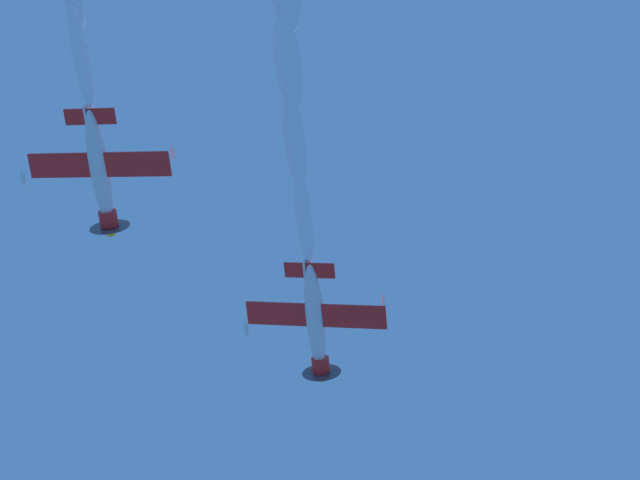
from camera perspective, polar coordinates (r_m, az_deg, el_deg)
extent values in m
ellipsoid|color=silver|center=(73.26, -0.22, -3.54)|extent=(3.95, 6.67, 1.62)
cylinder|color=red|center=(74.52, 0.03, -5.70)|extent=(1.56, 1.40, 1.36)
cone|color=yellow|center=(74.80, 0.08, -6.15)|extent=(0.85, 0.92, 0.66)
cylinder|color=#3F3F47|center=(74.74, 0.07, -6.05)|extent=(2.62, 1.29, 2.89)
cube|color=red|center=(73.03, -0.21, -3.44)|extent=(8.10, 4.53, 2.64)
ellipsoid|color=silver|center=(72.26, -3.37, -4.11)|extent=(0.64, 0.96, 0.35)
ellipsoid|color=silver|center=(74.04, 2.88, -2.78)|extent=(0.64, 0.96, 0.35)
cube|color=red|center=(72.21, -0.49, -1.39)|extent=(3.07, 2.00, 1.01)
cube|color=silver|center=(72.65, -0.60, -1.22)|extent=(0.83, 1.24, 1.16)
ellipsoid|color=#1E232D|center=(73.76, -0.29, -3.64)|extent=(1.40, 1.76, 0.90)
ellipsoid|color=silver|center=(71.01, -10.02, 3.27)|extent=(3.88, 6.67, 1.38)
cylinder|color=red|center=(71.96, -9.61, 0.97)|extent=(1.54, 1.36, 1.30)
cone|color=yellow|center=(72.17, -9.52, 0.48)|extent=(0.84, 0.90, 0.62)
cylinder|color=#3F3F47|center=(72.12, -9.54, 0.59)|extent=(2.60, 1.19, 2.83)
cube|color=red|center=(70.79, -10.04, 3.39)|extent=(8.16, 4.57, 2.28)
ellipsoid|color=silver|center=(70.79, -13.36, 2.76)|extent=(0.63, 0.96, 0.31)
ellipsoid|color=silver|center=(71.05, -6.73, 4.00)|extent=(0.63, 0.96, 0.31)
cube|color=red|center=(70.27, -10.43, 5.54)|extent=(3.09, 2.01, 0.87)
cube|color=silver|center=(70.74, -10.47, 5.69)|extent=(0.80, 1.20, 1.13)
ellipsoid|color=#1E232D|center=(71.50, -10.01, 3.14)|extent=(1.38, 1.74, 0.83)
ellipsoid|color=white|center=(71.15, -0.73, 1.00)|extent=(3.19, 5.81, 1.20)
ellipsoid|color=white|center=(69.66, -1.16, 4.52)|extent=(3.44, 5.93, 1.47)
ellipsoid|color=white|center=(68.75, -1.47, 7.98)|extent=(3.69, 6.05, 1.73)
ellipsoid|color=white|center=(69.48, -10.83, 8.21)|extent=(3.19, 5.81, 1.20)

